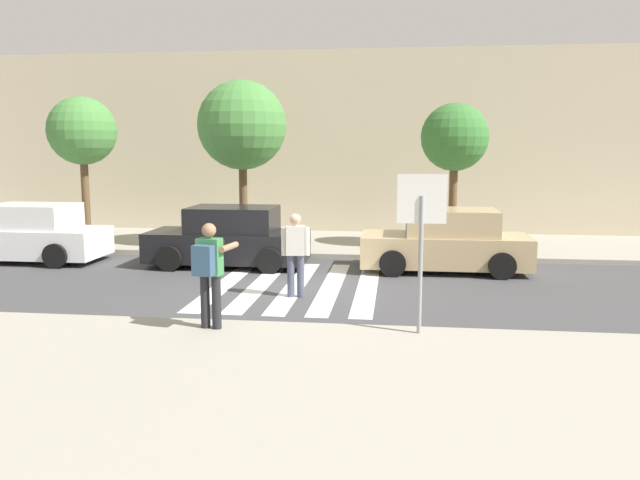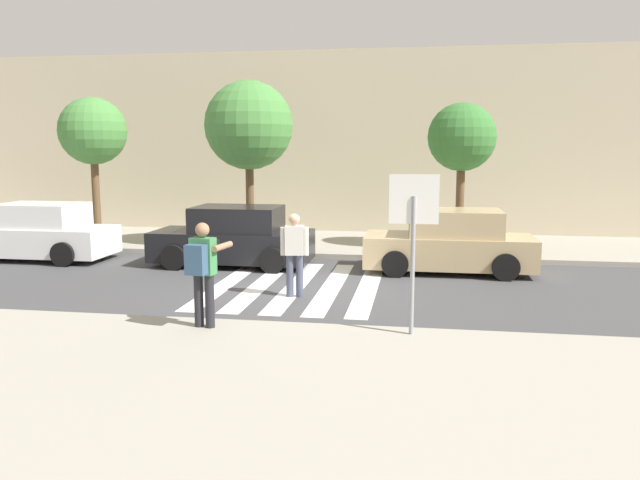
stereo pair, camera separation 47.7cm
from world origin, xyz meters
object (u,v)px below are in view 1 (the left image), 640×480
Objects in this scene: stop_sign at (421,218)px; street_tree_west at (82,132)px; pedestrian_crossing at (296,250)px; street_tree_east at (455,138)px; parked_car_white at (29,235)px; photographer_with_backpack at (209,266)px; parked_car_black at (229,238)px; parked_car_tan at (446,242)px; street_tree_center at (242,126)px.

stop_sign is 13.35m from street_tree_west.
street_tree_east reaches higher than pedestrian_crossing.
stop_sign is 11.86m from parked_car_white.
street_tree_west is at bearing 139.16° from stop_sign.
photographer_with_backpack is 10.19m from street_tree_east.
street_tree_west is 11.26m from street_tree_east.
stop_sign is 3.46m from photographer_with_backpack.
street_tree_west is (-5.35, 2.81, 2.80)m from parked_car_black.
stop_sign reaches higher than pedestrian_crossing.
parked_car_white is 12.08m from street_tree_east.
photographer_with_backpack is 0.42× the size of parked_car_tan.
pedestrian_crossing is 0.36× the size of street_tree_center.
parked_car_black is at bearing -85.26° from street_tree_center.
parked_car_white is 11.09m from parked_car_tan.
parked_car_black is (-2.25, 3.15, -0.25)m from pedestrian_crossing.
parked_car_black is at bearing 0.00° from parked_car_white.
street_tree_east is at bearing 4.76° from street_tree_center.
street_tree_east reaches higher than parked_car_black.
street_tree_west reaches higher than stop_sign.
parked_car_black is 0.98× the size of street_tree_east.
stop_sign is 0.61× the size of parked_car_black.
street_tree_center is (5.37, 2.30, 2.95)m from parked_car_white.
photographer_with_backpack is 0.42× the size of parked_car_black.
parked_car_black is 0.85× the size of street_tree_center.
stop_sign is at bearing -59.19° from street_tree_center.
stop_sign is 1.46× the size of photographer_with_backpack.
parked_car_white is (-7.81, 3.15, -0.25)m from pedestrian_crossing.
pedestrian_crossing is (-2.42, 2.70, -1.00)m from stop_sign.
parked_car_tan is 0.92× the size of street_tree_west.
parked_car_black is 5.53m from parked_car_tan.
street_tree_west reaches higher than photographer_with_backpack.
stop_sign is at bearing -29.78° from parked_car_white.
stop_sign is 6.05m from parked_car_tan.
pedestrian_crossing is at bearing -38.10° from street_tree_west.
stop_sign is at bearing -51.39° from parked_car_black.
parked_car_white is 0.98× the size of street_tree_east.
street_tree_east is at bearing 81.95° from stop_sign.
stop_sign is 0.61× the size of parked_car_tan.
street_tree_east is (3.65, 5.97, 2.34)m from pedestrian_crossing.
parked_car_black is 1.00× the size of parked_car_tan.
street_tree_east reaches higher than photographer_with_backpack.
street_tree_center is at bearing 120.81° from stop_sign.
parked_car_white is 6.55m from street_tree_center.
stop_sign is 3.76m from pedestrian_crossing.
street_tree_center is at bearing 158.06° from parked_car_tan.
parked_car_white is 1.00× the size of parked_car_tan.
photographer_with_backpack reaches higher than parked_car_tan.
street_tree_west is (-7.60, 5.96, 2.56)m from pedestrian_crossing.
parked_car_black is at bearing -27.70° from street_tree_west.
stop_sign is 7.60m from parked_car_black.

